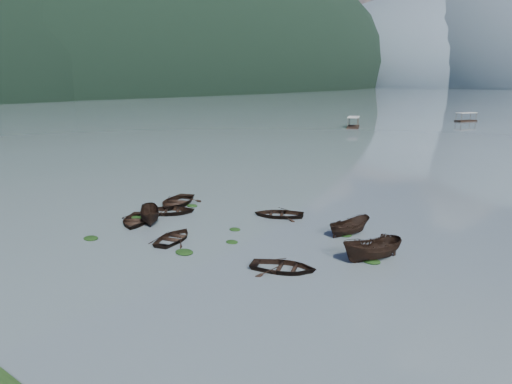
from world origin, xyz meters
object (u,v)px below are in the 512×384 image
Objects in this scene: rowboat_0 at (135,223)px; pontoon_left at (353,128)px; rowboat_3 at (174,240)px; pontoon_centre at (466,121)px.

rowboat_0 is 0.65× the size of pontoon_left.
pontoon_left reaches higher than rowboat_0.
rowboat_3 is at bearing -48.47° from rowboat_0.
pontoon_centre is (17.43, 34.45, 0.00)m from pontoon_left.
rowboat_0 is 0.70× the size of pontoon_centre.
pontoon_centre reaches higher than rowboat_3.
rowboat_0 is 5.53m from rowboat_3.
rowboat_3 is 85.22m from pontoon_left.
rowboat_3 is 0.59× the size of pontoon_left.
pontoon_centre reaches higher than rowboat_0.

